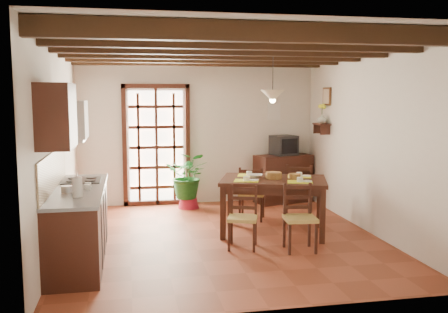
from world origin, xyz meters
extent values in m
plane|color=brown|center=(0.00, 0.00, 0.00)|extent=(5.00, 5.00, 0.00)
cube|color=silver|center=(0.00, 2.50, 1.40)|extent=(4.50, 0.02, 2.80)
cube|color=silver|center=(0.00, -2.50, 1.40)|extent=(4.50, 0.02, 2.80)
cube|color=silver|center=(-2.25, 0.00, 1.40)|extent=(0.02, 5.00, 2.80)
cube|color=silver|center=(2.25, 0.00, 1.40)|extent=(0.02, 5.00, 2.80)
cube|color=white|center=(0.00, 0.00, 2.80)|extent=(4.50, 5.00, 0.02)
cube|color=black|center=(0.00, -2.10, 2.69)|extent=(4.50, 0.14, 0.20)
cube|color=black|center=(0.00, -1.26, 2.69)|extent=(4.50, 0.14, 0.20)
cube|color=black|center=(0.00, -0.42, 2.69)|extent=(4.50, 0.14, 0.20)
cube|color=black|center=(0.00, 0.42, 2.69)|extent=(4.50, 0.14, 0.20)
cube|color=black|center=(0.00, 1.26, 2.69)|extent=(4.50, 0.14, 0.20)
cube|color=black|center=(0.00, 2.10, 2.69)|extent=(4.50, 0.14, 0.20)
cube|color=white|center=(-0.80, 2.49, 1.10)|extent=(1.01, 0.02, 2.11)
cube|color=black|center=(-0.80, 2.44, 2.24)|extent=(1.26, 0.10, 0.08)
cube|color=black|center=(-1.39, 2.44, 1.10)|extent=(0.08, 0.10, 2.28)
cube|color=black|center=(-0.21, 2.44, 1.10)|extent=(0.08, 0.10, 2.28)
cube|color=black|center=(-0.80, 2.42, 1.10)|extent=(1.01, 0.03, 2.02)
cube|color=black|center=(-1.95, -0.60, 0.44)|extent=(0.60, 2.20, 0.88)
cube|color=slate|center=(-1.95, -0.60, 0.90)|extent=(0.64, 2.25, 0.04)
cube|color=tan|center=(-2.23, -0.60, 1.13)|extent=(0.02, 2.20, 0.50)
cube|color=black|center=(-2.08, -1.30, 1.85)|extent=(0.35, 0.80, 0.70)
cube|color=white|center=(-2.05, -0.05, 1.75)|extent=(0.38, 0.60, 0.50)
cube|color=silver|center=(-2.05, -0.05, 1.48)|extent=(0.32, 0.55, 0.04)
cube|color=black|center=(-1.95, -0.05, 0.93)|extent=(0.50, 0.55, 0.02)
cylinder|color=white|center=(-1.90, -1.15, 1.03)|extent=(0.11, 0.11, 0.24)
cylinder|color=silver|center=(-2.05, -0.85, 0.95)|extent=(0.14, 0.14, 0.10)
cube|color=#381B12|center=(0.80, 0.11, 0.81)|extent=(1.77, 1.43, 0.05)
cube|color=#381B12|center=(0.80, 0.11, 0.72)|extent=(1.60, 1.28, 0.11)
cube|color=#381B12|center=(1.60, 0.29, 0.39)|extent=(0.10, 0.10, 0.78)
cube|color=#381B12|center=(0.27, 0.74, 0.39)|extent=(0.10, 0.10, 0.78)
cube|color=#381B12|center=(1.33, -0.52, 0.39)|extent=(0.10, 0.10, 0.78)
cube|color=#381B12|center=(-0.01, -0.07, 0.39)|extent=(0.10, 0.10, 0.78)
cube|color=tan|center=(0.18, -0.53, 0.42)|extent=(0.49, 0.47, 0.05)
cube|color=black|center=(0.23, -0.38, 0.63)|extent=(0.38, 0.15, 0.43)
cube|color=black|center=(0.18, -0.53, 0.21)|extent=(0.46, 0.45, 0.42)
cube|color=tan|center=(0.91, -0.77, 0.44)|extent=(0.44, 0.43, 0.05)
cube|color=black|center=(0.92, -0.61, 0.66)|extent=(0.41, 0.07, 0.45)
cube|color=black|center=(0.91, -0.77, 0.22)|extent=(0.42, 0.41, 0.44)
cube|color=tan|center=(0.69, 0.99, 0.45)|extent=(0.53, 0.52, 0.05)
cube|color=black|center=(0.63, 0.84, 0.67)|extent=(0.40, 0.18, 0.45)
cube|color=black|center=(0.69, 0.99, 0.22)|extent=(0.50, 0.49, 0.45)
cube|color=tan|center=(1.42, 0.75, 0.48)|extent=(0.55, 0.54, 0.05)
cube|color=black|center=(1.36, 0.58, 0.72)|extent=(0.44, 0.17, 0.49)
cube|color=black|center=(1.42, 0.75, 0.24)|extent=(0.53, 0.51, 0.48)
cube|color=#F4FF28|center=(0.41, -0.13, 0.92)|extent=(0.35, 0.26, 0.01)
cube|color=#F4FF28|center=(1.18, -0.13, 0.92)|extent=(0.35, 0.26, 0.01)
cube|color=#F4FF28|center=(0.41, 0.35, 0.92)|extent=(0.35, 0.26, 0.01)
cube|color=#F4FF28|center=(1.18, 0.35, 0.92)|extent=(0.35, 0.26, 0.01)
cylinder|color=olive|center=(0.80, 0.11, 0.97)|extent=(0.24, 0.24, 0.10)
imported|color=white|center=(0.55, 0.25, 0.86)|extent=(0.26, 0.26, 0.05)
cube|color=black|center=(1.63, 2.23, 0.46)|extent=(1.17, 0.75, 0.92)
cube|color=black|center=(1.63, 2.23, 1.11)|extent=(0.53, 0.51, 0.38)
cube|color=black|center=(1.63, 2.03, 1.11)|extent=(0.34, 0.12, 0.28)
cube|color=white|center=(1.50, 2.48, 1.75)|extent=(0.25, 0.03, 0.32)
cone|color=maroon|center=(-0.25, 2.05, 0.11)|extent=(0.39, 0.39, 0.24)
imported|color=#144C19|center=(-0.25, 2.05, 0.57)|extent=(2.44, 2.26, 2.24)
cube|color=black|center=(2.14, 1.60, 1.55)|extent=(0.20, 0.42, 0.03)
cube|color=black|center=(2.14, 1.43, 1.46)|extent=(0.18, 0.03, 0.18)
cube|color=black|center=(2.14, 1.77, 1.46)|extent=(0.18, 0.03, 0.18)
imported|color=#B2BFB2|center=(2.14, 1.60, 1.65)|extent=(0.15, 0.15, 0.15)
sphere|color=#F4FF28|center=(2.14, 1.60, 1.86)|extent=(0.14, 0.14, 0.14)
cylinder|color=#144C19|center=(2.14, 1.60, 1.71)|extent=(0.01, 0.01, 0.28)
cube|color=brown|center=(2.23, 1.60, 2.05)|extent=(0.03, 0.32, 0.32)
cube|color=#C3B292|center=(2.21, 1.60, 2.05)|extent=(0.01, 0.26, 0.26)
cylinder|color=black|center=(0.80, 0.21, 2.45)|extent=(0.01, 0.01, 0.70)
cone|color=beige|center=(0.80, 0.21, 2.08)|extent=(0.36, 0.36, 0.14)
sphere|color=#FFD88C|center=(0.80, 0.21, 2.00)|extent=(0.09, 0.09, 0.09)
camera|label=1|loc=(-1.32, -6.95, 2.07)|focal=40.00mm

